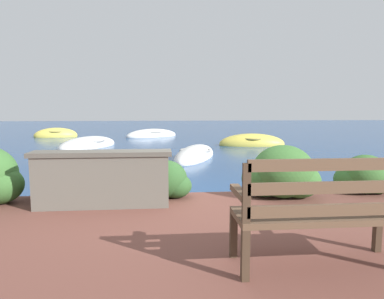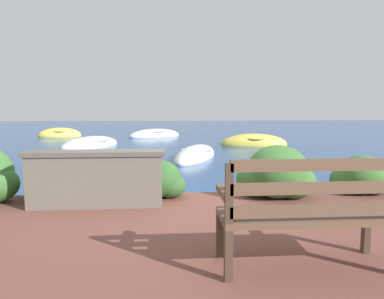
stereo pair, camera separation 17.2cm
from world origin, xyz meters
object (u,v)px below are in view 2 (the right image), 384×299
object	(u,v)px
park_bench	(307,211)
rowboat_outer	(155,136)
rowboat_mid	(254,144)
rowboat_nearest	(196,156)
rowboat_distant	(60,135)
rowboat_far	(91,145)
mooring_buoy	(116,164)

from	to	relation	value
park_bench	rowboat_outer	distance (m)	16.36
rowboat_mid	rowboat_outer	distance (m)	6.54
rowboat_nearest	rowboat_outer	world-z (taller)	rowboat_outer
park_bench	rowboat_distant	distance (m)	18.02
rowboat_far	rowboat_outer	distance (m)	5.50
park_bench	rowboat_outer	bearing A→B (deg)	102.23
rowboat_outer	park_bench	bearing A→B (deg)	65.85
rowboat_mid	rowboat_outer	bearing A→B (deg)	137.20
rowboat_far	mooring_buoy	distance (m)	5.29
rowboat_distant	rowboat_far	bearing A→B (deg)	103.54
rowboat_distant	mooring_buoy	xyz separation A→B (m)	(4.54, -10.30, 0.02)
rowboat_mid	rowboat_outer	world-z (taller)	rowboat_mid
rowboat_nearest	rowboat_distant	size ratio (longest dim) A/B	1.37
park_bench	mooring_buoy	size ratio (longest dim) A/B	2.42
rowboat_mid	mooring_buoy	size ratio (longest dim) A/B	4.85
mooring_buoy	rowboat_nearest	bearing A→B (deg)	35.71
park_bench	rowboat_far	world-z (taller)	park_bench
rowboat_mid	park_bench	bearing A→B (deg)	-95.79
rowboat_nearest	rowboat_outer	size ratio (longest dim) A/B	1.04
park_bench	rowboat_nearest	distance (m)	7.91
rowboat_distant	rowboat_outer	bearing A→B (deg)	161.72
park_bench	rowboat_distant	xyz separation A→B (m)	(-6.99, 16.60, -0.63)
park_bench	rowboat_outer	xyz separation A→B (m)	(-1.78, 16.25, -0.64)
rowboat_outer	rowboat_mid	bearing A→B (deg)	100.20
rowboat_nearest	rowboat_distant	world-z (taller)	rowboat_distant
rowboat_mid	rowboat_distant	xyz separation A→B (m)	(-9.46, 5.32, 0.00)
rowboat_distant	rowboat_mid	bearing A→B (deg)	136.24
rowboat_nearest	mooring_buoy	world-z (taller)	rowboat_nearest
mooring_buoy	park_bench	bearing A→B (deg)	-68.79
park_bench	rowboat_distant	size ratio (longest dim) A/B	0.58
rowboat_far	park_bench	bearing A→B (deg)	45.86
rowboat_distant	mooring_buoy	distance (m)	11.26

